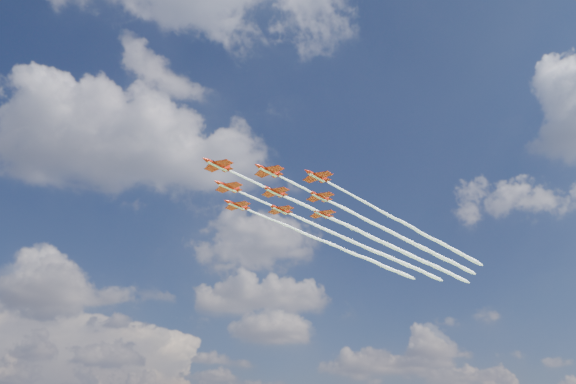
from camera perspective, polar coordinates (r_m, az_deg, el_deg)
jet_lead at (r=182.18m, az=6.29°, el=-3.53°), size 96.66×76.09×2.36m
jet_row2_port at (r=187.00m, az=10.05°, el=-3.85°), size 96.66×76.09×2.36m
jet_row2_starb at (r=194.47m, az=6.30°, el=-4.88°), size 96.66×76.09×2.36m
jet_row3_port at (r=192.58m, az=13.62°, el=-4.14°), size 96.66×76.09×2.36m
jet_row3_centre at (r=199.29m, az=9.84°, el=-5.15°), size 96.66×76.09×2.36m
jet_row3_starb at (r=206.85m, az=6.31°, el=-6.08°), size 96.66×76.09×2.36m
jet_row4_port at (r=204.83m, az=13.20°, el=-5.39°), size 96.66×76.09×2.36m
jet_row4_starb at (r=211.66m, az=9.65°, el=-6.30°), size 96.66×76.09×2.36m
jet_tail at (r=217.16m, az=12.83°, el=-6.50°), size 96.66×76.09×2.36m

